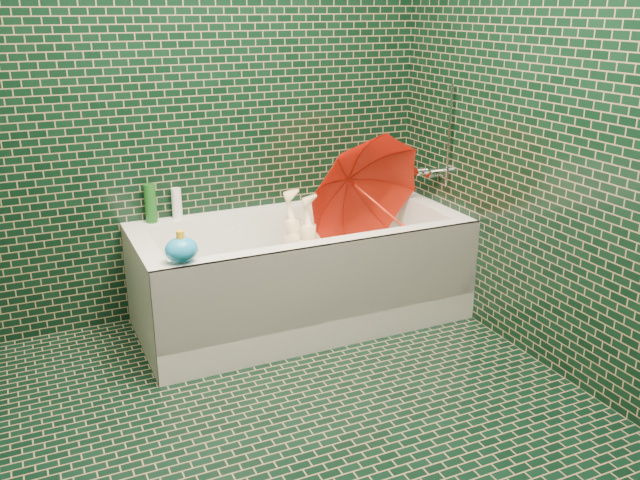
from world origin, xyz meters
name	(u,v)px	position (x,y,z in m)	size (l,w,h in m)	color
floor	(299,446)	(0.00, 0.00, 0.00)	(2.80, 2.80, 0.00)	black
wall_back	(188,80)	(0.00, 1.40, 1.25)	(2.80, 2.80, 0.00)	black
wall_right	(594,100)	(1.30, 0.00, 1.25)	(2.80, 2.80, 0.00)	black
bathtub	(303,284)	(0.45, 1.01, 0.21)	(1.70, 0.75, 0.55)	white
bath_mat	(301,292)	(0.45, 1.02, 0.16)	(1.35, 0.47, 0.01)	green
water	(301,267)	(0.45, 1.02, 0.30)	(1.48, 0.53, 0.00)	silver
faucet	(437,165)	(1.26, 1.02, 0.77)	(0.18, 0.19, 0.55)	silver
child	(308,267)	(0.47, 0.99, 0.31)	(0.30, 0.19, 0.81)	beige
umbrella	(378,204)	(0.88, 0.99, 0.60)	(0.69, 0.69, 0.61)	red
soap_bottle_a	(401,191)	(1.24, 1.35, 0.55)	(0.10, 0.10, 0.25)	white
soap_bottle_b	(401,190)	(1.25, 1.36, 0.55)	(0.09, 0.09, 0.19)	#551F76
soap_bottle_c	(395,192)	(1.20, 1.33, 0.55)	(0.12, 0.12, 0.16)	#154B17
bottle_right_tall	(391,177)	(1.15, 1.32, 0.65)	(0.06, 0.06, 0.20)	#154B17
bottle_right_pump	(404,177)	(1.25, 1.33, 0.63)	(0.05, 0.05, 0.17)	silver
bottle_left_tall	(151,203)	(-0.25, 1.35, 0.65)	(0.06, 0.06, 0.20)	#154B17
bottle_left_short	(177,203)	(-0.11, 1.36, 0.63)	(0.05, 0.05, 0.16)	white
rubber_duck	(354,188)	(0.93, 1.36, 0.60)	(0.13, 0.11, 0.10)	yellow
bath_toy	(181,249)	(-0.24, 0.71, 0.61)	(0.16, 0.14, 0.14)	#1787D0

